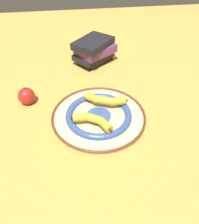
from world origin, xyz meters
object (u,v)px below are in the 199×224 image
object	(u,v)px
decorative_bowl	(100,116)
apple	(27,96)
book_stack	(94,50)
banana_a	(104,100)
banana_b	(94,120)

from	to	relation	value
decorative_bowl	apple	bearing A→B (deg)	64.47
book_stack	apple	bearing A→B (deg)	179.93
decorative_bowl	banana_a	world-z (taller)	banana_a
decorative_bowl	banana_b	world-z (taller)	banana_b
banana_b	book_stack	size ratio (longest dim) A/B	0.60
decorative_bowl	apple	distance (m)	0.34
banana_b	apple	distance (m)	0.34
banana_b	apple	size ratio (longest dim) A/B	1.79
decorative_bowl	banana_b	xyz separation A→B (m)	(-0.06, 0.03, 0.03)
banana_b	apple	world-z (taller)	apple
decorative_bowl	banana_b	size ratio (longest dim) A/B	2.48
banana_a	banana_b	size ratio (longest dim) A/B	1.20
banana_b	book_stack	xyz separation A→B (m)	(0.53, -0.07, 0.02)
banana_a	decorative_bowl	bearing A→B (deg)	-95.73
decorative_bowl	apple	xyz separation A→B (m)	(0.14, 0.30, 0.02)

